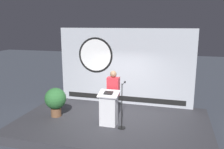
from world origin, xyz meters
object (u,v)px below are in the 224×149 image
at_px(podium, 109,109).
at_px(microphone_stand, 122,112).
at_px(speaker_person, 113,95).
at_px(potted_plant, 56,100).

bearing_deg(podium, microphone_stand, -11.20).
height_order(speaker_person, microphone_stand, speaker_person).
relative_size(podium, potted_plant, 1.09).
bearing_deg(podium, potted_plant, 174.24).
distance_m(speaker_person, potted_plant, 2.05).
height_order(microphone_stand, potted_plant, microphone_stand).
distance_m(podium, potted_plant, 2.01).
bearing_deg(potted_plant, microphone_stand, -6.80).
bearing_deg(speaker_person, podium, -92.75).
height_order(podium, speaker_person, speaker_person).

